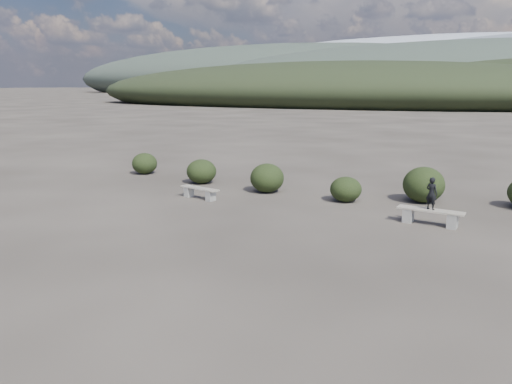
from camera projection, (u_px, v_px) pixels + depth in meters
The scene contains 10 objects.
ground at pixel (197, 270), 11.16m from camera, with size 1200.00×1200.00×0.00m, color #2F2A25.
bench_left at pixel (200, 192), 18.14m from camera, with size 1.68×0.69×0.41m.
bench_right at pixel (430, 216), 14.72m from camera, with size 1.94×0.60×0.48m.
seated_person at pixel (432, 193), 14.58m from camera, with size 0.35×0.23×0.97m, color black.
shrub_a at pixel (201, 171), 20.92m from camera, with size 1.25×1.25×1.02m, color black.
shrub_b at pixel (267, 178), 19.18m from camera, with size 1.31×1.31×1.12m, color black.
shrub_c at pixel (346, 189), 17.66m from camera, with size 1.12×1.12×0.89m, color black.
shrub_d at pixel (424, 185), 17.54m from camera, with size 1.44×1.44×1.26m, color black.
shrub_f at pixel (145, 163), 23.18m from camera, with size 1.16×1.16×0.98m, color black.
mountain_ridges at pixel (474, 74), 311.71m from camera, with size 500.00×400.00×56.00m.
Camera 1 is at (5.69, -8.97, 4.07)m, focal length 35.00 mm.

